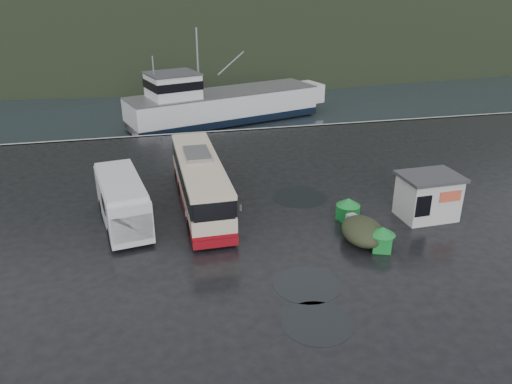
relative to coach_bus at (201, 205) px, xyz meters
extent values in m
plane|color=black|center=(3.45, -4.62, 0.00)|extent=(160.00, 160.00, 0.00)
cube|color=black|center=(3.45, 105.38, 0.00)|extent=(300.00, 180.00, 0.02)
cube|color=#999993|center=(3.45, 15.38, 0.00)|extent=(160.00, 0.60, 1.50)
ellipsoid|color=black|center=(13.45, 245.38, 0.00)|extent=(780.00, 540.00, 570.00)
cylinder|color=black|center=(3.72, -9.56, 0.01)|extent=(3.10, 3.10, 0.01)
cylinder|color=black|center=(3.29, -12.28, 0.01)|extent=(2.94, 2.94, 0.01)
cylinder|color=black|center=(6.27, -0.07, 0.01)|extent=(3.43, 3.43, 0.01)
camera|label=1|loc=(-2.71, -27.83, 13.06)|focal=35.00mm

